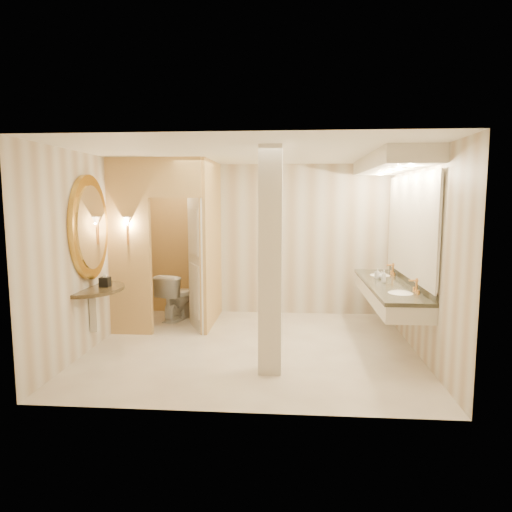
% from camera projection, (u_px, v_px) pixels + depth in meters
% --- Properties ---
extents(floor, '(4.50, 4.50, 0.00)m').
position_uv_depth(floor, '(253.00, 347.00, 6.46)').
color(floor, white).
rests_on(floor, ground).
extents(ceiling, '(4.50, 4.50, 0.00)m').
position_uv_depth(ceiling, '(253.00, 153.00, 6.12)').
color(ceiling, white).
rests_on(ceiling, wall_back).
extents(wall_back, '(4.50, 0.02, 2.70)m').
position_uv_depth(wall_back, '(262.00, 240.00, 8.27)').
color(wall_back, beige).
rests_on(wall_back, floor).
extents(wall_front, '(4.50, 0.02, 2.70)m').
position_uv_depth(wall_front, '(235.00, 277.00, 4.31)').
color(wall_front, beige).
rests_on(wall_front, floor).
extents(wall_left, '(0.02, 4.00, 2.70)m').
position_uv_depth(wall_left, '(95.00, 251.00, 6.46)').
color(wall_left, beige).
rests_on(wall_left, floor).
extents(wall_right, '(0.02, 4.00, 2.70)m').
position_uv_depth(wall_right, '(419.00, 254.00, 6.12)').
color(wall_right, beige).
rests_on(wall_right, floor).
extents(toilet_closet, '(1.50, 1.55, 2.70)m').
position_uv_depth(toilet_closet, '(188.00, 243.00, 7.33)').
color(toilet_closet, tan).
rests_on(toilet_closet, floor).
extents(wall_sconce, '(0.14, 0.14, 0.42)m').
position_uv_depth(wall_sconce, '(127.00, 223.00, 6.82)').
color(wall_sconce, '#CF8C42').
rests_on(wall_sconce, toilet_closet).
extents(vanity, '(0.75, 2.76, 2.09)m').
position_uv_depth(vanity, '(393.00, 231.00, 6.50)').
color(vanity, beige).
rests_on(vanity, floor).
extents(console_shelf, '(1.09, 1.09, 2.00)m').
position_uv_depth(console_shelf, '(90.00, 253.00, 6.23)').
color(console_shelf, black).
rests_on(console_shelf, floor).
extents(pillar, '(0.27, 0.27, 2.70)m').
position_uv_depth(pillar, '(270.00, 262.00, 5.38)').
color(pillar, beige).
rests_on(pillar, floor).
extents(tissue_box, '(0.13, 0.13, 0.13)m').
position_uv_depth(tissue_box, '(105.00, 282.00, 6.33)').
color(tissue_box, black).
rests_on(tissue_box, console_shelf).
extents(toilet, '(0.65, 0.89, 0.81)m').
position_uv_depth(toilet, '(177.00, 296.00, 7.93)').
color(toilet, white).
rests_on(toilet, floor).
extents(soap_bottle_a, '(0.09, 0.09, 0.15)m').
position_uv_depth(soap_bottle_a, '(378.00, 273.00, 6.98)').
color(soap_bottle_a, beige).
rests_on(soap_bottle_a, vanity).
extents(soap_bottle_b, '(0.11, 0.11, 0.12)m').
position_uv_depth(soap_bottle_b, '(382.00, 275.00, 6.93)').
color(soap_bottle_b, silver).
rests_on(soap_bottle_b, vanity).
extents(soap_bottle_c, '(0.07, 0.07, 0.18)m').
position_uv_depth(soap_bottle_c, '(384.00, 276.00, 6.64)').
color(soap_bottle_c, '#C6B28C').
rests_on(soap_bottle_c, vanity).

